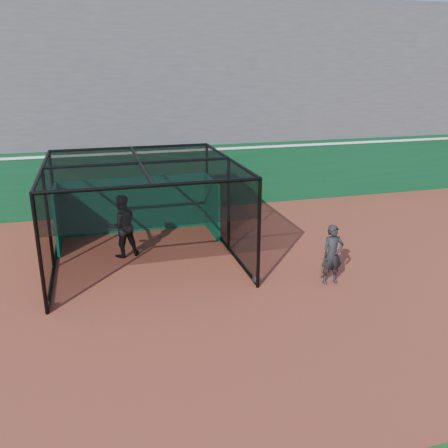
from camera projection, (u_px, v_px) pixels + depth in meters
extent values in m
plane|color=brown|center=(208.00, 310.00, 11.10)|extent=(120.00, 120.00, 0.00)
cube|color=#0A3C1D|center=(155.00, 179.00, 18.47)|extent=(50.00, 0.45, 2.50)
cube|color=white|center=(154.00, 151.00, 18.12)|extent=(50.00, 0.50, 0.08)
cube|color=#4C4C4F|center=(141.00, 103.00, 21.18)|extent=(50.00, 7.85, 7.75)
cube|color=#4C4C4F|center=(128.00, 3.00, 22.89)|extent=(50.00, 0.30, 1.20)
cube|color=#074C30|center=(135.00, 204.00, 16.15)|extent=(5.03, 0.10, 1.90)
cylinder|color=black|center=(47.00, 305.00, 11.08)|extent=(0.08, 0.22, 0.22)
cylinder|color=black|center=(255.00, 280.00, 12.40)|extent=(0.08, 0.22, 0.22)
cylinder|color=black|center=(58.00, 235.00, 15.68)|extent=(0.08, 0.22, 0.22)
cylinder|color=black|center=(209.00, 222.00, 17.00)|extent=(0.08, 0.22, 0.22)
imported|color=black|center=(122.00, 226.00, 14.00)|extent=(1.06, 0.91, 1.89)
imported|color=black|center=(332.00, 255.00, 12.25)|extent=(0.59, 0.40, 1.60)
cylinder|color=#593819|center=(322.00, 264.00, 12.31)|extent=(0.14, 0.33, 0.85)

